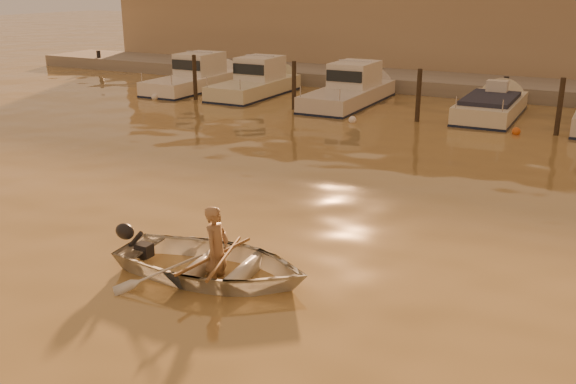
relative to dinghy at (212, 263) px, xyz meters
The scene contains 20 objects.
ground_plane 1.27m from the dinghy, 108.75° to the left, with size 160.00×160.00×0.00m, color olive.
dinghy is the anchor object (origin of this frame).
person 0.29m from the dinghy, ahead, with size 0.61×0.40×1.67m, color #96704B.
outboard_motor 1.50m from the dinghy, behind, with size 0.90×0.40×0.70m, color black, non-canonical shape.
oar_port 0.29m from the dinghy, ahead, with size 0.06×0.06×2.10m, color brown.
oar_starboard 0.16m from the dinghy, ahead, with size 0.06×0.06×2.10m, color olive.
moored_boat_0 21.27m from the dinghy, 126.16° to the left, with size 2.11×6.77×1.75m, color white, non-canonical shape.
moored_boat_1 19.43m from the dinghy, 117.89° to the left, with size 2.12×6.34×1.75m, color beige, non-canonical shape.
moored_boat_2 17.72m from the dinghy, 104.14° to the left, with size 2.12×7.17×1.75m, color silver, non-canonical shape.
moored_boat_3 17.26m from the dinghy, 84.26° to the left, with size 2.07×5.97×0.95m, color beige, non-canonical shape.
piling_0 18.53m from the dinghy, 126.05° to the left, with size 0.18×0.18×2.20m, color #2D2319.
piling_1 16.11m from the dinghy, 111.50° to the left, with size 0.18×0.18×2.20m, color #2D2319.
piling_2 15.00m from the dinghy, 92.29° to the left, with size 0.18×0.18×2.20m, color #2D2319.
piling_3 15.62m from the dinghy, 73.62° to the left, with size 0.18×0.18×2.20m, color #2D2319.
fender_a 18.92m from the dinghy, 131.64° to the left, with size 0.30×0.30×0.30m, color white.
fender_b 17.22m from the dinghy, 118.87° to the left, with size 0.30×0.30×0.30m, color orange.
fender_c 13.91m from the dinghy, 101.29° to the left, with size 0.30×0.30×0.30m, color white.
fender_d 14.80m from the dinghy, 77.78° to the left, with size 0.30×0.30×0.30m, color #CC5718.
quay 22.68m from the dinghy, 91.01° to the left, with size 52.00×4.00×1.00m, color gray.
waterfront_building 28.26m from the dinghy, 90.81° to the left, with size 46.00×7.00×4.80m, color #9E8466.
Camera 1 is at (6.51, -10.02, 5.16)m, focal length 40.00 mm.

